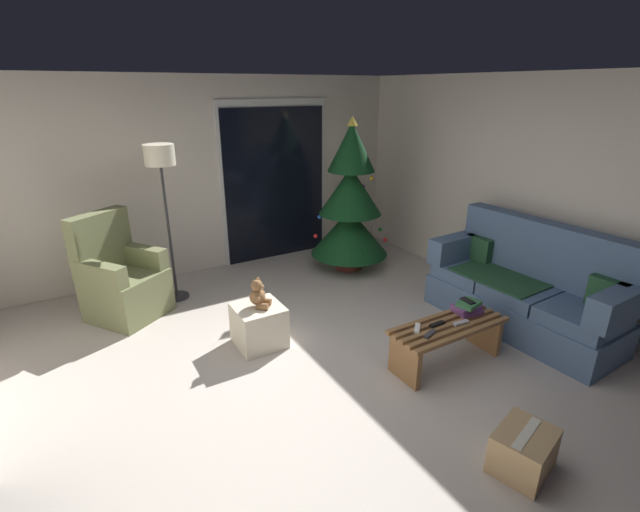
{
  "coord_description": "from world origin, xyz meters",
  "views": [
    {
      "loc": [
        -1.6,
        -2.68,
        2.35
      ],
      "look_at": [
        0.4,
        0.7,
        0.85
      ],
      "focal_mm": 24.99,
      "sensor_mm": 36.0,
      "label": 1
    }
  ],
  "objects": [
    {
      "name": "remote_white",
      "position": [
        0.82,
        -0.23,
        0.41
      ],
      "size": [
        0.14,
        0.14,
        0.02
      ],
      "primitive_type": "cube",
      "rotation": [
        0.0,
        0.0,
        2.33
      ],
      "color": "silver",
      "rests_on": "coffee_table"
    },
    {
      "name": "ground_plane",
      "position": [
        0.0,
        0.0,
        0.0
      ],
      "size": [
        7.0,
        7.0,
        0.0
      ],
      "primitive_type": "plane",
      "color": "#BCB2A8"
    },
    {
      "name": "patio_door_glass",
      "position": [
        1.02,
        2.97,
        1.05
      ],
      "size": [
        1.5,
        0.02,
        2.1
      ],
      "primitive_type": "cube",
      "color": "black",
      "rests_on": "ground"
    },
    {
      "name": "ottoman",
      "position": [
        -0.2,
        0.84,
        0.2
      ],
      "size": [
        0.44,
        0.44,
        0.41
      ],
      "primitive_type": "cube",
      "color": "beige",
      "rests_on": "ground"
    },
    {
      "name": "remote_silver",
      "position": [
        1.22,
        -0.36,
        0.41
      ],
      "size": [
        0.16,
        0.06,
        0.02
      ],
      "primitive_type": "cube",
      "rotation": [
        0.0,
        0.0,
        4.64
      ],
      "color": "#ADADB2",
      "rests_on": "coffee_table"
    },
    {
      "name": "patio_door_frame",
      "position": [
        1.02,
        2.99,
        1.1
      ],
      "size": [
        1.6,
        0.02,
        2.2
      ],
      "primitive_type": "cube",
      "color": "silver",
      "rests_on": "ground"
    },
    {
      "name": "wall_back",
      "position": [
        0.0,
        3.06,
        1.25
      ],
      "size": [
        5.72,
        0.12,
        2.5
      ],
      "primitive_type": "cube",
      "color": "beige",
      "rests_on": "ground"
    },
    {
      "name": "floor_lamp",
      "position": [
        -0.63,
        2.3,
        1.51
      ],
      "size": [
        0.32,
        0.32,
        1.78
      ],
      "color": "#2D2D30",
      "rests_on": "ground"
    },
    {
      "name": "armchair",
      "position": [
        -1.22,
        2.15,
        0.4
      ],
      "size": [
        0.95,
        0.95,
        1.13
      ],
      "color": "olive",
      "rests_on": "ground"
    },
    {
      "name": "wall_right",
      "position": [
        2.86,
        0.0,
        1.25
      ],
      "size": [
        0.12,
        6.0,
        2.5
      ],
      "primitive_type": "cube",
      "color": "beige",
      "rests_on": "ground"
    },
    {
      "name": "cardboard_box_taped_mid_floor",
      "position": [
        0.68,
        -1.42,
        0.14
      ],
      "size": [
        0.48,
        0.42,
        0.29
      ],
      "color": "tan",
      "rests_on": "ground"
    },
    {
      "name": "couch",
      "position": [
        2.32,
        -0.21,
        0.4
      ],
      "size": [
        0.86,
        1.97,
        1.08
      ],
      "color": "slate",
      "rests_on": "ground"
    },
    {
      "name": "remote_graphite",
      "position": [
        0.85,
        -0.35,
        0.41
      ],
      "size": [
        0.16,
        0.1,
        0.02
      ],
      "primitive_type": "cube",
      "rotation": [
        0.0,
        0.0,
        5.06
      ],
      "color": "#333338",
      "rests_on": "coffee_table"
    },
    {
      "name": "teddy_bear_chestnut",
      "position": [
        -0.19,
        0.84,
        0.53
      ],
      "size": [
        0.22,
        0.21,
        0.29
      ],
      "color": "brown",
      "rests_on": "ottoman"
    },
    {
      "name": "christmas_tree",
      "position": [
        1.64,
        2.02,
        0.89
      ],
      "size": [
        1.03,
        1.03,
        2.02
      ],
      "color": "#4C1E19",
      "rests_on": "ground"
    },
    {
      "name": "book_stack",
      "position": [
        1.42,
        -0.24,
        0.45
      ],
      "size": [
        0.26,
        0.22,
        0.12
      ],
      "color": "#6B3D7A",
      "rests_on": "coffee_table"
    },
    {
      "name": "cell_phone",
      "position": [
        1.42,
        -0.23,
        0.52
      ],
      "size": [
        0.08,
        0.15,
        0.01
      ],
      "primitive_type": "cube",
      "rotation": [
        0.0,
        0.0,
        -0.07
      ],
      "color": "black",
      "rests_on": "book_stack"
    },
    {
      "name": "coffee_table",
      "position": [
        1.13,
        -0.3,
        0.27
      ],
      "size": [
        1.1,
        0.4,
        0.4
      ],
      "color": "olive",
      "rests_on": "ground"
    },
    {
      "name": "remote_black",
      "position": [
        1.02,
        -0.26,
        0.41
      ],
      "size": [
        0.16,
        0.05,
        0.02
      ],
      "primitive_type": "cube",
      "rotation": [
        0.0,
        0.0,
        4.73
      ],
      "color": "black",
      "rests_on": "coffee_table"
    }
  ]
}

